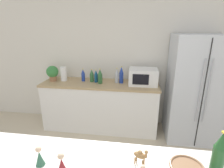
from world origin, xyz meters
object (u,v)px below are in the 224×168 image
at_px(back_bottle_1, 96,76).
at_px(back_bottle_3, 121,75).
at_px(microwave, 143,77).
at_px(camel_figurine, 140,155).
at_px(wise_man_figurine_blue, 62,165).
at_px(potted_plant, 52,72).
at_px(back_bottle_2, 92,76).
at_px(paper_towel_roll, 64,74).
at_px(refrigerator, 195,89).
at_px(back_bottle_5, 117,76).
at_px(back_bottle_0, 100,76).
at_px(wise_man_figurine_purple, 40,157).
at_px(wine_bottle, 219,153).
at_px(back_bottle_4, 83,75).

bearing_deg(back_bottle_1, back_bottle_3, 1.98).
relative_size(microwave, camel_figurine, 3.86).
xyz_separation_m(back_bottle_3, wise_man_figurine_blue, (-0.18, -2.15, -0.02)).
distance_m(back_bottle_3, wise_man_figurine_blue, 2.16).
distance_m(potted_plant, back_bottle_2, 0.73).
bearing_deg(paper_towel_roll, camel_figurine, -55.17).
height_order(refrigerator, back_bottle_5, refrigerator).
bearing_deg(back_bottle_0, microwave, 3.44).
distance_m(refrigerator, back_bottle_0, 1.61).
bearing_deg(back_bottle_2, back_bottle_5, -0.58).
bearing_deg(camel_figurine, back_bottle_0, 109.49).
bearing_deg(potted_plant, microwave, 0.58).
distance_m(potted_plant, wise_man_figurine_purple, 2.25).
bearing_deg(wine_bottle, back_bottle_1, 122.34).
bearing_deg(back_bottle_4, back_bottle_3, -1.38).
distance_m(back_bottle_0, wise_man_figurine_purple, 2.03).
bearing_deg(back_bottle_0, refrigerator, -1.44).
bearing_deg(microwave, potted_plant, -179.42).
height_order(paper_towel_roll, camel_figurine, paper_towel_roll).
bearing_deg(back_bottle_0, camel_figurine, -70.51).
bearing_deg(camel_figurine, back_bottle_5, 101.16).
distance_m(back_bottle_1, back_bottle_4, 0.25).
bearing_deg(back_bottle_0, back_bottle_4, 165.09).
height_order(potted_plant, back_bottle_0, potted_plant).
bearing_deg(wise_man_figurine_purple, potted_plant, 114.02).
distance_m(back_bottle_0, back_bottle_2, 0.19).
xyz_separation_m(back_bottle_1, back_bottle_4, (-0.25, 0.03, 0.00)).
bearing_deg(microwave, refrigerator, -5.70).
xyz_separation_m(back_bottle_0, back_bottle_1, (-0.09, 0.06, -0.02)).
height_order(paper_towel_roll, back_bottle_0, back_bottle_0).
height_order(microwave, back_bottle_5, microwave).
bearing_deg(back_bottle_4, wise_man_figurine_purple, -80.53).
relative_size(potted_plant, wine_bottle, 0.96).
bearing_deg(refrigerator, back_bottle_5, 175.14).
bearing_deg(camel_figurine, back_bottle_2, 113.03).
bearing_deg(wine_bottle, microwave, 101.99).
distance_m(back_bottle_5, wise_man_figurine_blue, 2.15).
relative_size(back_bottle_0, back_bottle_3, 0.87).
xyz_separation_m(potted_plant, back_bottle_4, (0.56, 0.06, -0.05)).
relative_size(paper_towel_roll, back_bottle_3, 0.85).
relative_size(paper_towel_roll, back_bottle_5, 0.96).
relative_size(back_bottle_1, back_bottle_2, 0.99).
xyz_separation_m(paper_towel_roll, wine_bottle, (1.87, -1.98, 0.07)).
bearing_deg(back_bottle_4, microwave, -2.36).
xyz_separation_m(back_bottle_0, back_bottle_5, (0.29, 0.07, 0.00)).
height_order(potted_plant, wise_man_figurine_blue, potted_plant).
bearing_deg(camel_figurine, back_bottle_1, 111.17).
xyz_separation_m(back_bottle_4, wine_bottle, (1.50, -2.01, 0.09)).
distance_m(back_bottle_2, wine_bottle, 2.40).
xyz_separation_m(back_bottle_3, wise_man_figurine_purple, (-0.35, -2.10, -0.02)).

